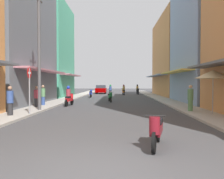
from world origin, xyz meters
The scene contains 22 objects.
ground_plane centered at (0.00, 19.70, 0.00)m, with size 104.26×104.26×0.00m, color #424244.
sidewalk_left centered at (-5.14, 19.70, 0.06)m, with size 1.78×55.39×0.12m, color #ADA89E.
sidewalk_right centered at (5.14, 19.70, 0.06)m, with size 1.78×55.39×0.12m, color #ADA89E.
building_left_mid centered at (-9.03, 14.52, 7.73)m, with size 7.05×10.64×15.48m.
building_left_far centered at (-9.03, 25.10, 5.86)m, with size 7.05×8.95×11.73m.
building_right_mid centered at (9.03, 16.79, 7.26)m, with size 7.05×9.03×14.53m.
building_right_far centered at (9.03, 28.20, 5.37)m, with size 7.05×13.11×10.75m.
motorbike_silver centered at (-0.74, 28.15, 0.70)m, with size 0.57×1.80×1.58m.
motorbike_orange centered at (1.16, 30.47, 0.70)m, with size 0.55×1.81×1.58m.
motorbike_green centered at (-0.38, 17.71, 0.50)m, with size 0.59×1.80×0.96m.
motorbike_red centered at (-3.43, 13.71, 0.70)m, with size 0.56×1.80×1.58m.
motorbike_blue centered at (-3.03, 24.61, 0.50)m, with size 0.55×1.81×0.96m.
motorbike_black centered at (3.37, 32.12, 0.70)m, with size 0.55×1.81×1.58m.
motorbike_maroon centered at (1.51, 1.96, 0.50)m, with size 0.67×1.77×0.96m.
parked_car centered at (-2.55, 35.29, 0.74)m, with size 1.80×4.12×1.45m.
pedestrian_crossing centered at (-5.19, 7.46, 0.82)m, with size 0.34×0.34×1.64m.
pedestrian_far centered at (4.77, 9.66, 0.84)m, with size 0.34×0.34×1.69m.
pedestrian_midway centered at (-5.36, 11.83, 0.79)m, with size 0.34×0.34×1.58m.
pedestrian_foreground centered at (-5.31, 13.14, 0.82)m, with size 0.34×0.34×1.64m.
vendor_umbrella centered at (5.48, 8.11, 2.26)m, with size 1.88×1.88×2.49m.
utility_pole centered at (-4.50, 9.99, 3.87)m, with size 0.20×1.20×7.58m.
street_sign_no_entry centered at (-4.40, 8.09, 1.72)m, with size 0.07×0.60×2.65m.
Camera 1 is at (0.47, -4.54, 1.80)m, focal length 37.64 mm.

